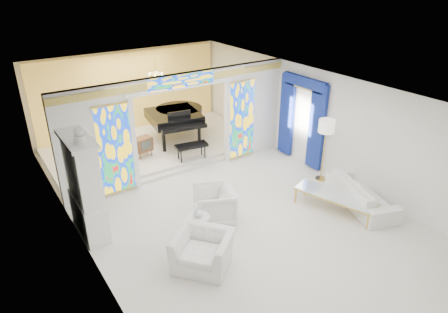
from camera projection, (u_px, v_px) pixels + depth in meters
floor at (221, 202)px, 10.49m from camera, size 12.00×12.00×0.00m
ceiling at (221, 91)px, 9.20m from camera, size 7.00×12.00×0.02m
wall_back at (129, 93)px, 14.35m from camera, size 7.00×0.02×3.00m
wall_left at (77, 190)px, 8.09m from camera, size 0.02×12.00×3.00m
wall_right at (321, 122)px, 11.60m from camera, size 0.02×12.00×3.00m
partition_wall at (182, 121)px, 11.28m from camera, size 7.00×0.22×3.00m
stained_glass_left at (115, 150)px, 10.33m from camera, size 0.90×0.04×2.40m
stained_glass_right at (242, 120)px, 12.37m from camera, size 0.90×0.04×2.40m
stained_glass_transom at (182, 81)px, 10.70m from camera, size 2.00×0.04×0.34m
alcove_platform at (154, 146)px, 13.53m from camera, size 6.80×3.80×0.18m
gold_curtain_back at (130, 93)px, 14.26m from camera, size 6.70×0.10×2.90m
chandelier at (156, 74)px, 12.49m from camera, size 0.48×0.48×0.30m
blue_drapes at (302, 114)px, 12.05m from camera, size 0.14×1.85×2.65m
china_cabinet at (85, 188)px, 8.82m from camera, size 0.56×1.46×2.72m
armchair_left at (202, 251)px, 8.11m from camera, size 1.50×1.52×0.74m
armchair_right at (214, 205)px, 9.56m from camera, size 1.24×1.22×0.87m
sofa at (362, 193)px, 10.25m from camera, size 1.59×2.42×0.66m
side_table at (198, 225)px, 8.85m from camera, size 0.54×0.54×0.64m
vase at (198, 212)px, 8.70m from camera, size 0.27×0.27×0.21m
coffee_table at (335, 196)px, 9.94m from camera, size 1.23×2.13×0.45m
floor_lamp at (326, 129)px, 10.94m from camera, size 0.47×0.47×1.83m
grand_piano at (177, 116)px, 13.59m from camera, size 2.23×3.15×1.22m
tv_console at (143, 144)px, 12.41m from camera, size 0.61×0.47×0.64m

